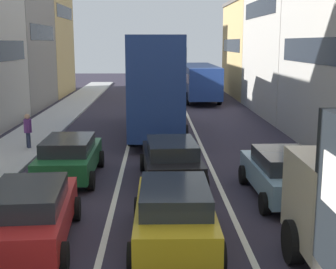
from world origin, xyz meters
TOP-DOWN VIEW (x-y plane):
  - sidewalk_left at (-6.70, 20.00)m, footprint 2.60×64.00m
  - lane_stripe_left at (-1.70, 20.00)m, footprint 0.16×60.00m
  - lane_stripe_right at (1.70, 20.00)m, footprint 0.16×60.00m
  - sedan_centre_lane_second at (-0.00, 6.58)m, footprint 2.09×4.32m
  - wagon_left_lane_second at (-3.41, 6.57)m, footprint 2.30×4.41m
  - hatchback_centre_lane_third at (0.10, 11.60)m, footprint 2.27×4.40m
  - sedan_left_lane_third at (-3.47, 12.16)m, footprint 2.08×4.31m
  - sedan_right_lane_behind_truck at (3.50, 9.85)m, footprint 2.13×4.34m
  - bus_mid_queue_primary at (-0.16, 20.59)m, footprint 3.17×10.60m
  - bus_far_queue_secondary at (3.27, 35.06)m, footprint 2.82×10.51m
  - pedestrian_near_kerb at (-6.09, 16.61)m, footprint 0.34×0.50m

SIDE VIEW (x-z plane):
  - lane_stripe_left at x=-1.70m, z-range 0.00..0.01m
  - lane_stripe_right at x=1.70m, z-range 0.00..0.01m
  - sidewalk_left at x=-6.70m, z-range 0.00..0.14m
  - sedan_centre_lane_second at x=0.00m, z-range 0.05..1.54m
  - wagon_left_lane_second at x=-3.41m, z-range 0.05..1.54m
  - hatchback_centre_lane_third at x=0.10m, z-range 0.05..1.54m
  - sedan_left_lane_third at x=-3.47m, z-range 0.05..1.54m
  - sedan_right_lane_behind_truck at x=3.50m, z-range 0.05..1.54m
  - pedestrian_near_kerb at x=-6.09m, z-range 0.12..1.78m
  - bus_far_queue_secondary at x=3.27m, z-range 0.31..3.21m
  - bus_mid_queue_primary at x=-0.16m, z-range 0.30..5.36m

